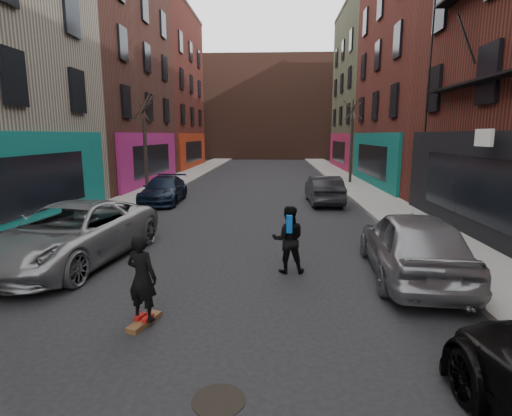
# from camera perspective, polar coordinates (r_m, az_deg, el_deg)

# --- Properties ---
(sidewalk_left) EXTENTS (2.50, 84.00, 0.13)m
(sidewalk_left) POSITION_cam_1_polar(r_m,az_deg,el_deg) (34.89, -9.26, 4.85)
(sidewalk_left) COLOR gray
(sidewalk_left) RESTS_ON ground
(sidewalk_right) EXTENTS (2.50, 84.00, 0.13)m
(sidewalk_right) POSITION_cam_1_polar(r_m,az_deg,el_deg) (34.53, 11.55, 4.72)
(sidewalk_right) COLOR gray
(sidewalk_right) RESTS_ON ground
(building_far) EXTENTS (40.00, 10.00, 14.00)m
(building_far) POSITION_cam_1_polar(r_m,az_deg,el_deg) (60.08, 1.88, 13.90)
(building_far) COLOR #47281E
(building_far) RESTS_ON ground
(tree_left_far) EXTENTS (2.00, 2.00, 6.50)m
(tree_left_far) POSITION_cam_1_polar(r_m,az_deg,el_deg) (23.11, -15.61, 10.05)
(tree_left_far) COLOR black
(tree_left_far) RESTS_ON sidewalk_left
(tree_right_far) EXTENTS (2.00, 2.00, 6.80)m
(tree_right_far) POSITION_cam_1_polar(r_m,az_deg,el_deg) (28.44, 13.54, 10.45)
(tree_right_far) COLOR black
(tree_right_far) RESTS_ON sidewalk_right
(parked_left_far) EXTENTS (3.41, 6.04, 1.59)m
(parked_left_far) POSITION_cam_1_polar(r_m,az_deg,el_deg) (11.72, -24.83, -3.32)
(parked_left_far) COLOR gray
(parked_left_far) RESTS_ON ground
(parked_left_end) EXTENTS (2.01, 4.54, 1.30)m
(parked_left_end) POSITION_cam_1_polar(r_m,az_deg,el_deg) (20.58, -13.05, 2.53)
(parked_left_end) COLOR black
(parked_left_end) RESTS_ON ground
(parked_right_far) EXTENTS (2.34, 4.99, 1.65)m
(parked_right_far) POSITION_cam_1_polar(r_m,az_deg,el_deg) (10.24, 21.43, -4.79)
(parked_right_far) COLOR gray
(parked_right_far) RESTS_ON ground
(parked_right_end) EXTENTS (1.60, 4.26, 1.39)m
(parked_right_end) POSITION_cam_1_polar(r_m,az_deg,el_deg) (20.07, 9.65, 2.59)
(parked_right_end) COLOR black
(parked_right_end) RESTS_ON ground
(skateboard) EXTENTS (0.45, 0.83, 0.10)m
(skateboard) POSITION_cam_1_polar(r_m,az_deg,el_deg) (7.77, -15.65, -15.40)
(skateboard) COLOR brown
(skateboard) RESTS_ON ground
(skateboarder) EXTENTS (0.67, 0.54, 1.59)m
(skateboarder) POSITION_cam_1_polar(r_m,az_deg,el_deg) (7.45, -15.97, -9.52)
(skateboarder) COLOR black
(skateboarder) RESTS_ON skateboard
(pedestrian) EXTENTS (0.83, 0.66, 1.68)m
(pedestrian) POSITION_cam_1_polar(r_m,az_deg,el_deg) (9.90, 4.64, -4.46)
(pedestrian) COLOR black
(pedestrian) RESTS_ON ground
(manhole) EXTENTS (0.90, 0.90, 0.01)m
(manhole) POSITION_cam_1_polar(r_m,az_deg,el_deg) (5.74, -5.37, -25.69)
(manhole) COLOR black
(manhole) RESTS_ON ground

